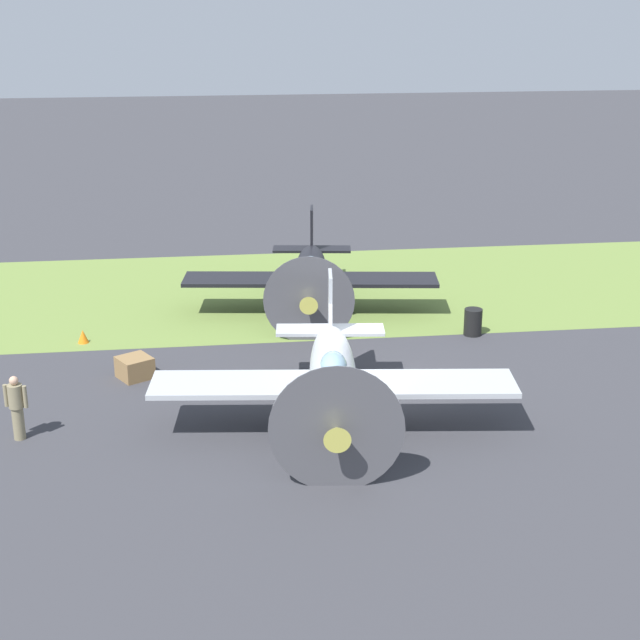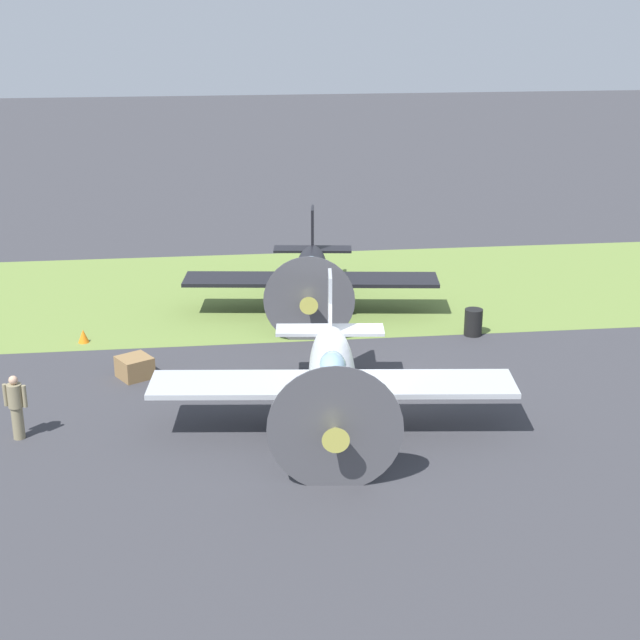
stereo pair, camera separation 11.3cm
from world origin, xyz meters
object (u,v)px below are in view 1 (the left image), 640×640
at_px(airplane_wingman, 311,274).
at_px(ground_crew_chief, 17,406).
at_px(supply_crate, 135,368).
at_px(airplane_lead, 333,376).
at_px(runway_marker_cone, 83,336).
at_px(fuel_drum, 473,322).

relative_size(airplane_wingman, ground_crew_chief, 5.25).
bearing_deg(supply_crate, airplane_wingman, -136.56).
xyz_separation_m(airplane_lead, ground_crew_chief, (8.09, -0.21, -0.51)).
height_order(airplane_wingman, runway_marker_cone, airplane_wingman).
bearing_deg(ground_crew_chief, runway_marker_cone, 99.07).
relative_size(ground_crew_chief, supply_crate, 1.92).
distance_m(airplane_lead, ground_crew_chief, 8.11).
bearing_deg(airplane_lead, fuel_drum, -125.10).
xyz_separation_m(airplane_lead, airplane_wingman, (-0.52, -9.54, -0.07)).
relative_size(fuel_drum, supply_crate, 1.00).
xyz_separation_m(ground_crew_chief, fuel_drum, (-13.67, -6.10, -0.46)).
bearing_deg(supply_crate, ground_crew_chief, 54.16).
xyz_separation_m(fuel_drum, supply_crate, (10.96, 2.35, -0.13)).
height_order(airplane_lead, airplane_wingman, airplane_lead).
bearing_deg(runway_marker_cone, fuel_drum, 176.24).
distance_m(airplane_lead, supply_crate, 6.77).
xyz_separation_m(airplane_lead, runway_marker_cone, (7.23, -7.15, -1.20)).
bearing_deg(supply_crate, runway_marker_cone, -59.91).
distance_m(airplane_lead, airplane_wingman, 9.56).
bearing_deg(airplane_wingman, runway_marker_cone, 24.72).
bearing_deg(airplane_wingman, airplane_lead, 94.44).
relative_size(airplane_lead, supply_crate, 10.62).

